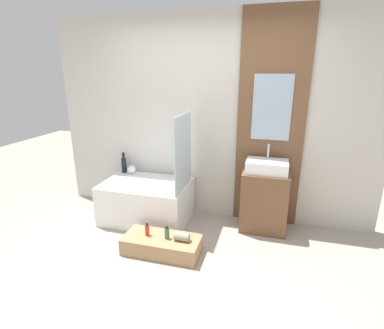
# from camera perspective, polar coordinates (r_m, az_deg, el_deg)

# --- Properties ---
(ground_plane) EXTENTS (12.00, 12.00, 0.00)m
(ground_plane) POSITION_cam_1_polar(r_m,az_deg,el_deg) (3.01, -4.21, -21.89)
(ground_plane) COLOR #A39989
(wall_tiled_back) EXTENTS (4.20, 0.06, 2.60)m
(wall_tiled_back) POSITION_cam_1_polar(r_m,az_deg,el_deg) (3.89, 3.33, 8.52)
(wall_tiled_back) COLOR beige
(wall_tiled_back) RESTS_ON ground_plane
(wall_wood_accent) EXTENTS (0.80, 0.04, 2.60)m
(wall_wood_accent) POSITION_cam_1_polar(r_m,az_deg,el_deg) (3.75, 14.77, 7.81)
(wall_wood_accent) COLOR brown
(wall_wood_accent) RESTS_ON ground_plane
(bathtub) EXTENTS (1.10, 0.77, 0.52)m
(bathtub) POSITION_cam_1_polar(r_m,az_deg,el_deg) (4.02, -8.57, -6.85)
(bathtub) COLOR white
(bathtub) RESTS_ON ground_plane
(glass_shower_screen) EXTENTS (0.01, 0.63, 0.91)m
(glass_shower_screen) POSITION_cam_1_polar(r_m,az_deg,el_deg) (3.56, -1.70, 2.27)
(glass_shower_screen) COLOR silver
(glass_shower_screen) RESTS_ON bathtub
(wooden_step_bench) EXTENTS (0.84, 0.38, 0.18)m
(wooden_step_bench) POSITION_cam_1_polar(r_m,az_deg,el_deg) (3.39, -5.76, -14.96)
(wooden_step_bench) COLOR #A87F56
(wooden_step_bench) RESTS_ON ground_plane
(vanity_cabinet) EXTENTS (0.55, 0.41, 0.75)m
(vanity_cabinet) POSITION_cam_1_polar(r_m,az_deg,el_deg) (3.80, 13.58, -6.77)
(vanity_cabinet) COLOR brown
(vanity_cabinet) RESTS_ON ground_plane
(sink) EXTENTS (0.48, 0.33, 0.32)m
(sink) POSITION_cam_1_polar(r_m,az_deg,el_deg) (3.65, 14.08, -0.36)
(sink) COLOR white
(sink) RESTS_ON vanity_cabinet
(vase_tall_dark) EXTENTS (0.07, 0.07, 0.29)m
(vase_tall_dark) POSITION_cam_1_polar(r_m,az_deg,el_deg) (4.34, -12.84, 0.05)
(vase_tall_dark) COLOR black
(vase_tall_dark) RESTS_ON bathtub
(vase_round_light) EXTENTS (0.12, 0.12, 0.12)m
(vase_round_light) POSITION_cam_1_polar(r_m,az_deg,el_deg) (4.28, -11.44, -0.93)
(vase_round_light) COLOR white
(vase_round_light) RESTS_ON bathtub
(bottle_soap_primary) EXTENTS (0.05, 0.05, 0.15)m
(bottle_soap_primary) POSITION_cam_1_polar(r_m,az_deg,el_deg) (3.37, -8.55, -12.21)
(bottle_soap_primary) COLOR red
(bottle_soap_primary) RESTS_ON wooden_step_bench
(bottle_soap_secondary) EXTENTS (0.05, 0.05, 0.14)m
(bottle_soap_secondary) POSITION_cam_1_polar(r_m,az_deg,el_deg) (3.29, -4.80, -12.87)
(bottle_soap_secondary) COLOR #38704C
(bottle_soap_secondary) RESTS_ON wooden_step_bench
(towel_roll) EXTENTS (0.16, 0.09, 0.09)m
(towel_roll) POSITION_cam_1_polar(r_m,az_deg,el_deg) (3.25, -1.95, -13.60)
(towel_roll) COLOR gray
(towel_roll) RESTS_ON wooden_step_bench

